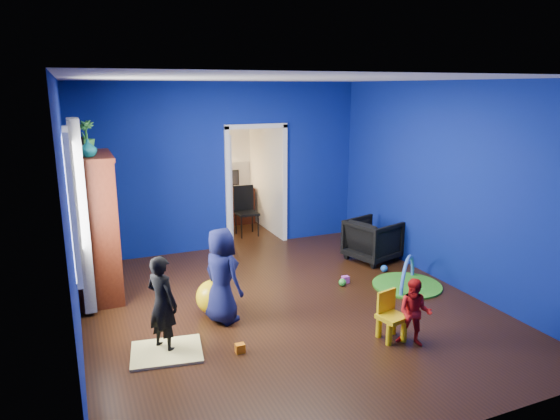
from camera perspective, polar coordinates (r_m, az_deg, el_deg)
name	(u,v)px	position (r m, az deg, el deg)	size (l,w,h in m)	color
floor	(287,307)	(6.65, 0.79, -11.06)	(5.00, 5.50, 0.01)	black
ceiling	(288,79)	(6.03, 0.88, 14.78)	(5.00, 5.50, 0.01)	white
wall_back	(224,167)	(8.73, -6.46, 4.87)	(5.00, 0.02, 2.90)	navy
wall_front	(435,274)	(3.93, 17.29, -6.99)	(5.00, 0.02, 2.90)	navy
wall_left	(70,220)	(5.69, -22.91, -1.03)	(0.02, 5.50, 2.90)	navy
wall_right	(447,185)	(7.52, 18.57, 2.78)	(0.02, 5.50, 2.90)	navy
alcove	(241,169)	(9.76, -4.52, 4.68)	(1.00, 1.75, 2.50)	silver
armchair	(373,240)	(8.41, 10.55, -3.37)	(0.74, 0.76, 0.69)	black
child_black	(162,303)	(5.61, -13.30, -10.36)	(0.39, 0.26, 1.08)	black
child_navy	(222,275)	(6.12, -6.67, -7.44)	(0.58, 0.38, 1.18)	#0F1638
toddler_red	(415,313)	(5.81, 15.14, -11.26)	(0.38, 0.29, 0.77)	red
vase	(88,148)	(6.67, -21.09, 6.61)	(0.21, 0.21, 0.22)	#0B5A5C
potted_plant	(86,136)	(7.17, -21.33, 7.86)	(0.23, 0.23, 0.42)	#348A32
tv_armoire	(95,227)	(7.16, -20.43, -1.78)	(0.58, 1.14, 1.96)	#40160A
crt_tv	(97,223)	(7.15, -20.14, -1.44)	(0.46, 0.70, 0.54)	silver
yellow_blanket	(167,352)	(5.75, -12.82, -15.53)	(0.75, 0.60, 0.03)	#F2E07A
hopper_ball	(213,297)	(6.47, -7.64, -9.82)	(0.44, 0.44, 0.44)	yellow
kid_chair	(392,319)	(5.92, 12.67, -12.05)	(0.28, 0.28, 0.50)	yellow
play_mat	(407,285)	(7.53, 14.30, -8.33)	(0.99, 0.99, 0.03)	#419622
toy_arch	(407,285)	(7.53, 14.30, -8.28)	(0.88, 0.88, 0.05)	#3F8CD8
window_left	(70,203)	(6.01, -22.89, 0.70)	(0.03, 0.95, 1.55)	white
curtain	(82,217)	(6.61, -21.70, -0.74)	(0.14, 0.42, 2.40)	slate
doorway	(256,187)	(8.98, -2.72, 2.60)	(1.16, 0.10, 2.10)	white
study_desk	(232,206)	(10.53, -5.52, 0.48)	(0.88, 0.44, 0.75)	#3D140A
desk_monitor	(230,178)	(10.52, -5.79, 3.66)	(0.40, 0.05, 0.32)	black
desk_lamp	(217,180)	(10.39, -7.17, 3.38)	(0.14, 0.14, 0.14)	#FFD88C
folding_chair	(247,212)	(9.62, -3.81, -0.25)	(0.40, 0.40, 0.92)	black
book_shelf	(228,126)	(10.38, -5.92, 9.48)	(0.88, 0.24, 0.04)	white
toy_0	(411,300)	(6.97, 14.76, -9.90)	(0.10, 0.08, 0.10)	#F92A29
toy_1	(384,268)	(8.00, 11.82, -6.53)	(0.11, 0.11, 0.11)	blue
toy_2	(240,348)	(5.63, -4.59, -15.47)	(0.10, 0.08, 0.10)	orange
toy_3	(342,282)	(7.36, 7.15, -8.18)	(0.11, 0.11, 0.11)	green
toy_4	(345,280)	(7.47, 7.47, -7.88)	(0.10, 0.08, 0.10)	#C54AB8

